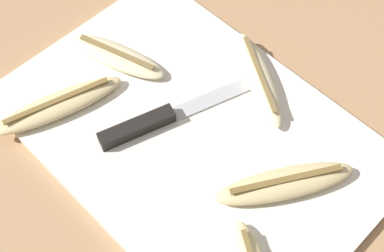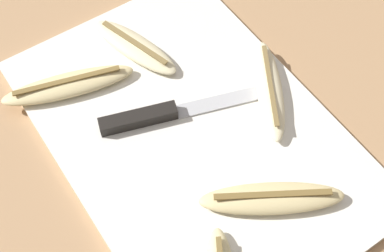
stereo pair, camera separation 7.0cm
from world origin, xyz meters
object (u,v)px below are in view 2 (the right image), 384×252
at_px(banana_pale_long, 135,47).
at_px(banana_bright_far, 269,89).
at_px(knife, 156,115).
at_px(banana_ripe_center, 68,85).
at_px(banana_mellow_near, 272,198).

height_order(banana_pale_long, banana_bright_far, banana_bright_far).
relative_size(banana_pale_long, banana_bright_far, 0.97).
distance_m(knife, banana_ripe_center, 0.13).
distance_m(banana_mellow_near, banana_pale_long, 0.30).
bearing_deg(banana_pale_long, banana_bright_far, 33.87).
xyz_separation_m(knife, banana_ripe_center, (-0.11, -0.07, 0.00)).
bearing_deg(banana_ripe_center, knife, 34.66).
relative_size(banana_mellow_near, banana_pale_long, 1.10).
distance_m(banana_bright_far, banana_ripe_center, 0.28).
xyz_separation_m(banana_bright_far, banana_ripe_center, (-0.16, -0.22, -0.00)).
xyz_separation_m(banana_mellow_near, banana_ripe_center, (-0.29, -0.13, -0.00)).
bearing_deg(banana_bright_far, banana_pale_long, -146.13).
relative_size(knife, banana_ripe_center, 1.27).
bearing_deg(banana_mellow_near, banana_bright_far, 142.65).
distance_m(banana_pale_long, banana_ripe_center, 0.11).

